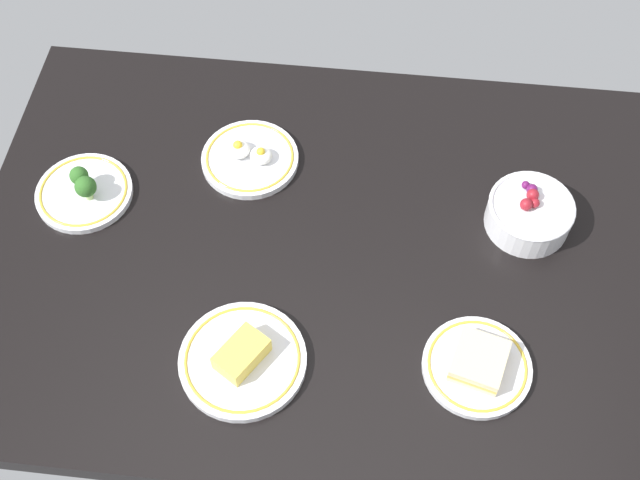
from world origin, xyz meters
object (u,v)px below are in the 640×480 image
object	(u,v)px
plate_sandwich	(478,365)
plate_broccoli	(84,191)
bowl_berries	(529,213)
plate_eggs	(250,157)
plate_cheese	(243,359)

from	to	relation	value
plate_sandwich	plate_broccoli	distance (cm)	75.42
bowl_berries	plate_eggs	world-z (taller)	bowl_berries
plate_broccoli	bowl_berries	bearing A→B (deg)	1.78
bowl_berries	plate_broccoli	bearing A→B (deg)	-178.22
bowl_berries	plate_broccoli	xyz separation A→B (cm)	(-79.19, -2.46, -1.79)
plate_sandwich	plate_cheese	xyz separation A→B (cm)	(-36.91, -2.98, -0.18)
plate_broccoli	plate_cheese	bearing A→B (deg)	-41.15
plate_cheese	plate_eggs	distance (cm)	40.87
plate_eggs	plate_sandwich	bearing A→B (deg)	-41.67
plate_sandwich	bowl_berries	xyz separation A→B (cm)	(8.57, 28.93, 1.77)
plate_cheese	plate_eggs	size ratio (longest dim) A/B	1.13
plate_cheese	bowl_berries	distance (cm)	55.59
plate_sandwich	plate_broccoli	xyz separation A→B (cm)	(-70.62, 26.47, -0.03)
bowl_berries	plate_sandwich	bearing A→B (deg)	-106.50
bowl_berries	plate_broccoli	size ratio (longest dim) A/B	0.86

